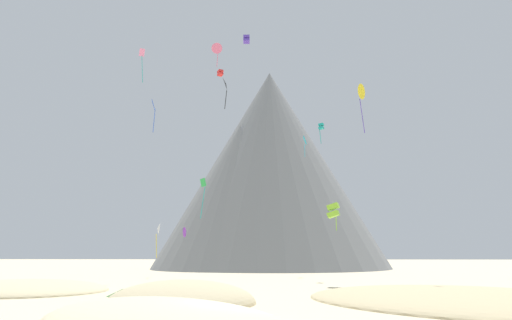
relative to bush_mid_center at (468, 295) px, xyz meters
The scene contains 21 objects.
dune_foreground_left 2.03m from the bush_mid_center, 96.65° to the right, with size 27.01×19.17×2.08m, color #C6B284.
dune_midground 38.51m from the bush_mid_center, 169.20° to the left, with size 16.18×15.15×2.10m, color beige.
dune_back_low 21.20m from the bush_mid_center, behind, with size 12.05×10.52×3.30m, color #CCBA8E.
bush_mid_center is the anchor object (origin of this frame).
bush_near_left 9.79m from the bush_mid_center, 147.57° to the right, with size 1.66×1.66×0.45m, color #668C4C.
bush_ridge_crest 26.03m from the bush_mid_center, 151.55° to the right, with size 1.50×1.50×1.09m, color #386633.
bush_scatter_east 27.17m from the bush_mid_center, behind, with size 2.58×2.58×0.60m, color #477238.
rock_massif 74.58m from the bush_mid_center, 104.52° to the left, with size 71.01×71.01×45.18m.
kite_white_low 46.62m from the bush_mid_center, 133.71° to the left, with size 1.01×1.75×5.15m.
kite_blue_mid 47.04m from the bush_mid_center, 139.95° to the left, with size 0.69×0.87×4.63m.
kite_lime_low 20.35m from the bush_mid_center, 115.13° to the left, with size 1.63×1.56×3.13m.
kite_cyan_mid 48.62m from the bush_mid_center, 102.78° to the left, with size 0.54×1.19×3.63m.
kite_indigo_high 49.81m from the bush_mid_center, 121.67° to the left, with size 0.98×1.03×1.12m.
kite_rainbow_high 50.88m from the bush_mid_center, 127.22° to the left, with size 1.65×0.67×3.75m.
kite_red_high 51.92m from the bush_mid_center, 123.84° to the left, with size 1.10×1.12×0.97m.
kite_black_mid 37.15m from the bush_mid_center, 136.33° to the left, with size 0.74×1.67×4.10m.
kite_pink_high 59.72m from the bush_mid_center, 136.28° to the left, with size 1.01×0.65×5.66m.
kite_yellow_mid 29.67m from the bush_mid_center, 101.33° to the left, with size 1.05×2.02×6.17m.
kite_teal_mid 38.66m from the bush_mid_center, 104.01° to the left, with size 0.93×0.91×3.03m.
kite_green_low 33.47m from the bush_mid_center, 137.78° to the left, with size 0.88×0.50×5.02m.
kite_violet_low 43.74m from the bush_mid_center, 130.32° to the left, with size 0.50×1.52×1.51m.
Camera 1 is at (2.54, -25.21, 3.65)m, focal length 34.35 mm.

